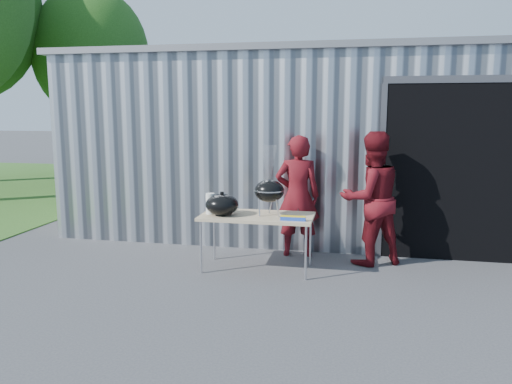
% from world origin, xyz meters
% --- Properties ---
extents(ground, '(80.00, 80.00, 0.00)m').
position_xyz_m(ground, '(0.00, 0.00, 0.00)').
color(ground, '#3E3E41').
extents(building, '(8.20, 6.20, 3.10)m').
position_xyz_m(building, '(0.92, 4.59, 1.54)').
color(building, silver).
rests_on(building, ground).
extents(tree_far, '(3.54, 3.54, 5.87)m').
position_xyz_m(tree_far, '(-6.50, 9.00, 3.82)').
color(tree_far, '#442D19').
rests_on(tree_far, ground).
extents(folding_table, '(1.50, 0.75, 0.75)m').
position_xyz_m(folding_table, '(0.42, 0.72, 0.71)').
color(folding_table, tan).
rests_on(folding_table, ground).
extents(kettle_grill, '(0.40, 0.40, 0.93)m').
position_xyz_m(kettle_grill, '(0.59, 0.73, 1.18)').
color(kettle_grill, black).
rests_on(kettle_grill, folding_table).
extents(grill_lid, '(0.44, 0.44, 0.32)m').
position_xyz_m(grill_lid, '(-0.03, 0.62, 0.89)').
color(grill_lid, black).
rests_on(grill_lid, folding_table).
extents(paper_towels, '(0.12, 0.12, 0.28)m').
position_xyz_m(paper_towels, '(-0.21, 0.67, 0.89)').
color(paper_towels, white).
rests_on(paper_towels, folding_table).
extents(white_tub, '(0.20, 0.15, 0.10)m').
position_xyz_m(white_tub, '(-0.13, 0.88, 0.80)').
color(white_tub, white).
rests_on(white_tub, folding_table).
extents(foil_box, '(0.32, 0.06, 0.06)m').
position_xyz_m(foil_box, '(0.94, 0.47, 0.78)').
color(foil_box, blue).
rests_on(foil_box, folding_table).
extents(person_cook, '(0.70, 0.51, 1.78)m').
position_xyz_m(person_cook, '(0.87, 1.49, 0.89)').
color(person_cook, '#5B0E15').
rests_on(person_cook, ground).
extents(person_bystander, '(1.12, 1.04, 1.85)m').
position_xyz_m(person_bystander, '(1.92, 1.29, 0.93)').
color(person_bystander, '#5B0E15').
rests_on(person_bystander, ground).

